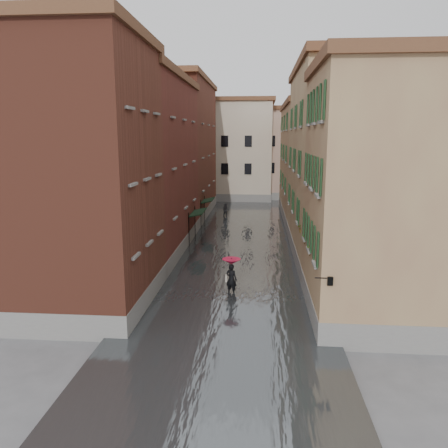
% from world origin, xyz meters
% --- Properties ---
extents(ground, '(120.00, 120.00, 0.00)m').
position_xyz_m(ground, '(0.00, 0.00, 0.00)').
color(ground, '#555557').
rests_on(ground, ground).
extents(floodwater, '(10.00, 60.00, 0.20)m').
position_xyz_m(floodwater, '(0.00, 13.00, 0.10)').
color(floodwater, '#44494C').
rests_on(floodwater, ground).
extents(building_left_near, '(6.00, 8.00, 13.00)m').
position_xyz_m(building_left_near, '(-7.00, -2.00, 6.50)').
color(building_left_near, brown).
rests_on(building_left_near, ground).
extents(building_left_mid, '(6.00, 14.00, 12.50)m').
position_xyz_m(building_left_mid, '(-7.00, 9.00, 6.25)').
color(building_left_mid, maroon).
rests_on(building_left_mid, ground).
extents(building_left_far, '(6.00, 16.00, 14.00)m').
position_xyz_m(building_left_far, '(-7.00, 24.00, 7.00)').
color(building_left_far, brown).
rests_on(building_left_far, ground).
extents(building_right_near, '(6.00, 8.00, 11.50)m').
position_xyz_m(building_right_near, '(7.00, -2.00, 5.75)').
color(building_right_near, '#8E6649').
rests_on(building_right_near, ground).
extents(building_right_mid, '(6.00, 14.00, 13.00)m').
position_xyz_m(building_right_mid, '(7.00, 9.00, 6.50)').
color(building_right_mid, tan).
rests_on(building_right_mid, ground).
extents(building_right_far, '(6.00, 16.00, 11.50)m').
position_xyz_m(building_right_far, '(7.00, 24.00, 5.75)').
color(building_right_far, '#8E6649').
rests_on(building_right_far, ground).
extents(building_end_cream, '(12.00, 9.00, 13.00)m').
position_xyz_m(building_end_cream, '(-3.00, 38.00, 6.50)').
color(building_end_cream, beige).
rests_on(building_end_cream, ground).
extents(building_end_pink, '(10.00, 9.00, 12.00)m').
position_xyz_m(building_end_pink, '(6.00, 40.00, 6.00)').
color(building_end_pink, tan).
rests_on(building_end_pink, ground).
extents(awning_near, '(1.09, 3.30, 2.80)m').
position_xyz_m(awning_near, '(-3.48, 11.86, 2.47)').
color(awning_near, black).
rests_on(awning_near, ground).
extents(awning_far, '(1.09, 2.83, 2.80)m').
position_xyz_m(awning_far, '(-3.49, 18.65, 2.46)').
color(awning_far, black).
rests_on(awning_far, ground).
extents(wall_lantern, '(0.71, 0.22, 0.35)m').
position_xyz_m(wall_lantern, '(4.33, -6.00, 3.01)').
color(wall_lantern, black).
rests_on(wall_lantern, ground).
extents(window_planters, '(0.59, 5.85, 0.84)m').
position_xyz_m(window_planters, '(4.12, 0.48, 3.51)').
color(window_planters, olive).
rests_on(window_planters, ground).
extents(pedestrian_main, '(1.05, 1.05, 2.06)m').
position_xyz_m(pedestrian_main, '(0.04, 0.07, 1.28)').
color(pedestrian_main, black).
rests_on(pedestrian_main, ground).
extents(pedestrian_far, '(0.79, 0.63, 1.56)m').
position_xyz_m(pedestrian_far, '(-2.06, 23.34, 0.78)').
color(pedestrian_far, black).
rests_on(pedestrian_far, ground).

